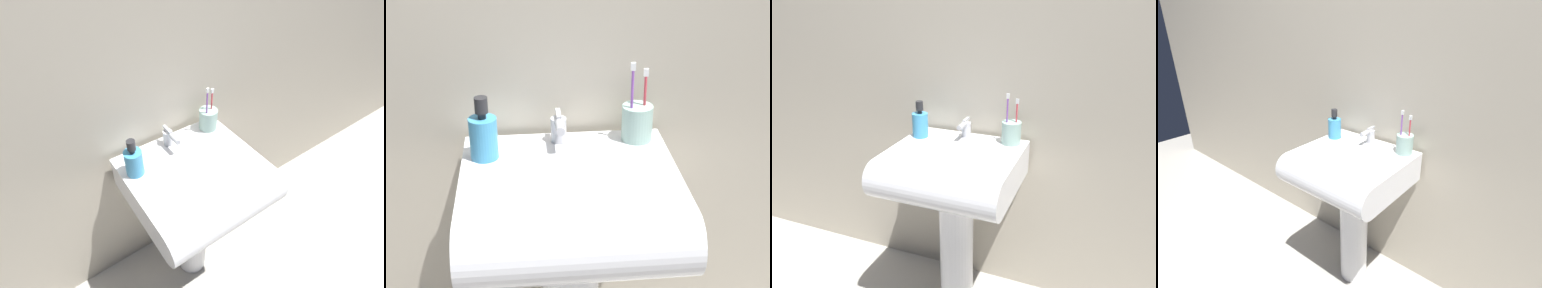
# 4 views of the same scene
# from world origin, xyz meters

# --- Properties ---
(ground_plane) EXTENTS (6.00, 6.00, 0.00)m
(ground_plane) POSITION_xyz_m (0.00, 0.00, 0.00)
(ground_plane) COLOR #ADA89E
(ground_plane) RESTS_ON ground
(wall_back) EXTENTS (5.00, 0.05, 2.40)m
(wall_back) POSITION_xyz_m (0.00, 0.25, 1.20)
(wall_back) COLOR #B7AD99
(wall_back) RESTS_ON ground
(sink_pedestal) EXTENTS (0.15, 0.15, 0.64)m
(sink_pedestal) POSITION_xyz_m (0.00, 0.00, 0.32)
(sink_pedestal) COLOR white
(sink_pedestal) RESTS_ON ground
(sink_basin) EXTENTS (0.52, 0.49, 0.15)m
(sink_basin) POSITION_xyz_m (0.00, -0.05, 0.71)
(sink_basin) COLOR white
(sink_basin) RESTS_ON sink_pedestal
(faucet) EXTENTS (0.04, 0.11, 0.08)m
(faucet) POSITION_xyz_m (-0.01, 0.15, 0.83)
(faucet) COLOR #B7B7BC
(faucet) RESTS_ON sink_basin
(toothbrush_cup) EXTENTS (0.08, 0.08, 0.22)m
(toothbrush_cup) POSITION_xyz_m (0.19, 0.15, 0.84)
(toothbrush_cup) COLOR #99BFB2
(toothbrush_cup) RESTS_ON sink_basin
(soap_bottle) EXTENTS (0.07, 0.07, 0.16)m
(soap_bottle) POSITION_xyz_m (-0.20, 0.08, 0.85)
(soap_bottle) COLOR #3F99CC
(soap_bottle) RESTS_ON sink_basin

